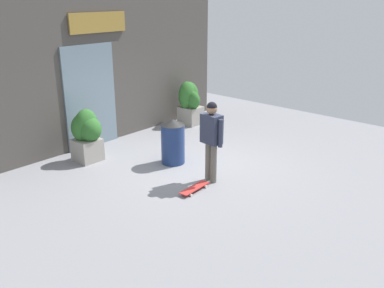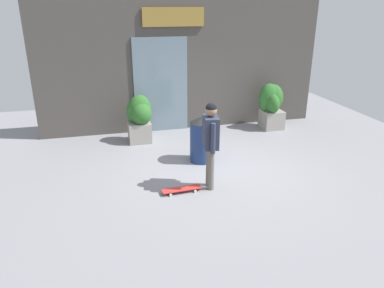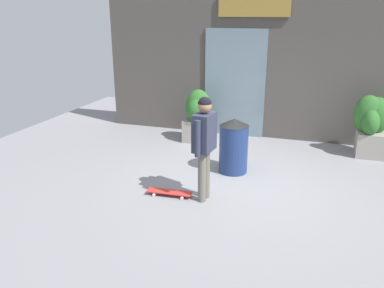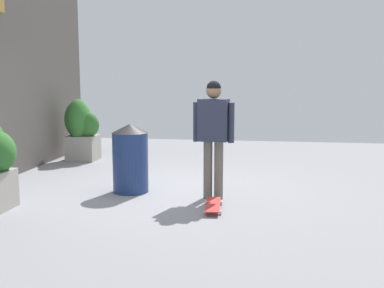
% 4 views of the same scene
% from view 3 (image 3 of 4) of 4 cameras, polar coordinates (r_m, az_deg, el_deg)
% --- Properties ---
extents(ground_plane, '(12.00, 12.00, 0.00)m').
position_cam_3_polar(ground_plane, '(7.08, 6.14, -5.69)').
color(ground_plane, gray).
extents(building_facade, '(7.88, 0.31, 3.67)m').
position_cam_3_polar(building_facade, '(9.51, 10.36, 11.84)').
color(building_facade, '#4C4742').
rests_on(building_facade, ground_plane).
extents(skateboarder, '(0.31, 0.60, 1.71)m').
position_cam_3_polar(skateboarder, '(6.07, 1.82, 0.83)').
color(skateboarder, '#666056').
rests_on(skateboarder, ground_plane).
extents(skateboard, '(0.77, 0.27, 0.08)m').
position_cam_3_polar(skateboard, '(6.56, -3.34, -7.08)').
color(skateboard, red).
rests_on(skateboard, ground_plane).
extents(planter_box_left, '(0.74, 0.78, 1.30)m').
position_cam_3_polar(planter_box_left, '(9.01, 24.85, 2.80)').
color(planter_box_left, gray).
rests_on(planter_box_left, ground_plane).
extents(planter_box_right, '(0.63, 0.67, 1.24)m').
position_cam_3_polar(planter_box_right, '(9.13, 0.81, 4.57)').
color(planter_box_right, gray).
rests_on(planter_box_right, ground_plane).
extents(trash_bin, '(0.55, 0.55, 1.06)m').
position_cam_3_polar(trash_bin, '(7.39, 6.13, -0.21)').
color(trash_bin, navy).
rests_on(trash_bin, ground_plane).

